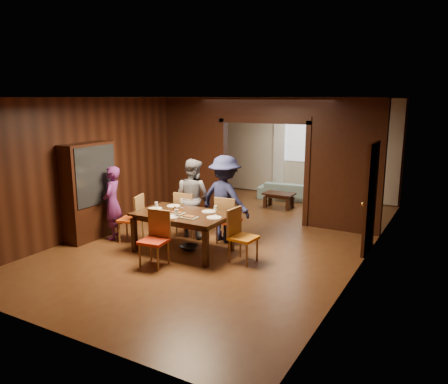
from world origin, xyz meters
The scene contains 32 objects.
floor centered at (0.00, 0.00, 0.00)m, with size 9.00×9.00×0.00m, color #542B17.
ceiling centered at (0.00, 0.00, 2.90)m, with size 5.50×9.00×0.02m, color silver.
room_walls centered at (0.00, 1.89, 1.51)m, with size 5.52×9.01×2.90m.
person_purple centered at (-2.11, -1.29, 0.76)m, with size 0.56×0.36×1.52m, color #5C2162.
person_grey centered at (-0.74, -0.35, 0.83)m, with size 0.81×0.63×1.66m, color slate.
person_navy centered at (0.00, -0.29, 0.88)m, with size 1.14×0.66×1.77m, color #1C2047.
sofa centered at (-0.19, 3.85, 0.25)m, with size 1.73×0.68×0.51m, color #83AAAB.
serving_bowl centered at (-0.34, -1.13, 0.80)m, with size 0.34×0.34×0.08m, color black.
dining_table centered at (-0.39, -1.25, 0.38)m, with size 1.76×1.09×0.76m, color black.
coffee_table centered at (-0.08, 2.82, 0.20)m, with size 0.80×0.50×0.40m, color black.
chair_left centered at (-1.68, -1.25, 0.48)m, with size 0.44×0.44×0.97m, color #D04B13, non-canonical shape.
chair_right centered at (0.88, -1.19, 0.48)m, with size 0.44×0.44×0.97m, color orange, non-canonical shape.
chair_far_l centered at (-0.84, -0.40, 0.48)m, with size 0.44×0.44×0.97m, color #C64912, non-canonical shape.
chair_far_r centered at (0.13, -0.37, 0.48)m, with size 0.44×0.44×0.97m, color red, non-canonical shape.
chair_near centered at (-0.40, -2.11, 0.48)m, with size 0.44×0.44×0.97m, color red, non-canonical shape.
hutch centered at (-2.53, -1.50, 1.00)m, with size 0.40×1.20×2.00m, color black.
door_right centered at (2.70, 0.50, 1.05)m, with size 0.06×0.90×2.10m, color black.
window_far centered at (0.00, 4.44, 1.70)m, with size 1.20×0.03×1.30m, color silver.
curtain_left centered at (-0.75, 4.40, 1.25)m, with size 0.35×0.06×2.40m, color white.
curtain_right centered at (0.75, 4.40, 1.25)m, with size 0.35×0.06×2.40m, color white.
plate_left centered at (-1.03, -1.26, 0.77)m, with size 0.27×0.27×0.01m, color silver.
plate_far_l centered at (-0.85, -0.90, 0.77)m, with size 0.27×0.27×0.01m, color white.
plate_far_r centered at (0.00, -0.93, 0.77)m, with size 0.27×0.27×0.01m, color silver.
plate_right centered at (0.31, -1.25, 0.77)m, with size 0.27×0.27×0.01m, color white.
plate_near centered at (-0.40, -1.60, 0.77)m, with size 0.27×0.27×0.01m, color white.
platter_a centered at (-0.46, -1.35, 0.78)m, with size 0.30×0.20×0.04m, color gray.
platter_b centered at (-0.09, -1.47, 0.78)m, with size 0.30×0.20×0.04m, color gray.
wineglass_left centered at (-0.90, -1.38, 0.85)m, with size 0.08×0.08×0.18m, color silver, non-canonical shape.
wineglass_far centered at (-0.64, -0.91, 0.85)m, with size 0.08×0.08×0.18m, color silver, non-canonical shape.
wineglass_right centered at (0.24, -1.08, 0.85)m, with size 0.08×0.08×0.18m, color white, non-canonical shape.
tumbler centered at (-0.33, -1.53, 0.83)m, with size 0.07×0.07×0.14m, color silver.
condiment_jar centered at (-0.54, -1.28, 0.82)m, with size 0.08×0.08×0.11m, color #482A10, non-canonical shape.
Camera 1 is at (4.20, -7.82, 2.90)m, focal length 35.00 mm.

